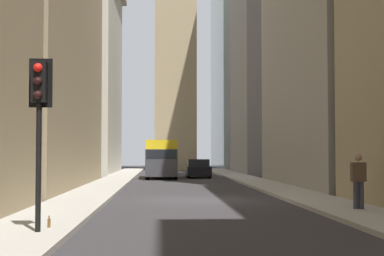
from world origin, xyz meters
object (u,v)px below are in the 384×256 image
at_px(pedestrian, 358,179).
at_px(delivery_truck, 161,159).
at_px(sedan_black, 198,169).
at_px(traffic_light_foreground, 39,103).
at_px(discarded_bottle, 49,223).

bearing_deg(pedestrian, delivery_truck, 13.07).
xyz_separation_m(sedan_black, traffic_light_foreground, (-32.56, 5.50, 2.30)).
bearing_deg(traffic_light_foreground, delivery_truck, -4.92).
bearing_deg(delivery_truck, sedan_black, -66.22).
bearing_deg(traffic_light_foreground, sedan_black, -9.58).
xyz_separation_m(sedan_black, pedestrian, (-27.55, -3.31, 0.40)).
distance_m(delivery_truck, discarded_bottle, 30.68).
distance_m(delivery_truck, traffic_light_foreground, 31.48).
relative_size(delivery_truck, sedan_black, 1.50).
height_order(delivery_truck, sedan_black, delivery_truck).
bearing_deg(traffic_light_foreground, discarded_bottle, -7.22).
xyz_separation_m(delivery_truck, traffic_light_foreground, (-31.33, 2.70, 1.50)).
distance_m(traffic_light_foreground, discarded_bottle, 2.83).
distance_m(sedan_black, traffic_light_foreground, 33.10).
relative_size(traffic_light_foreground, pedestrian, 2.26).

